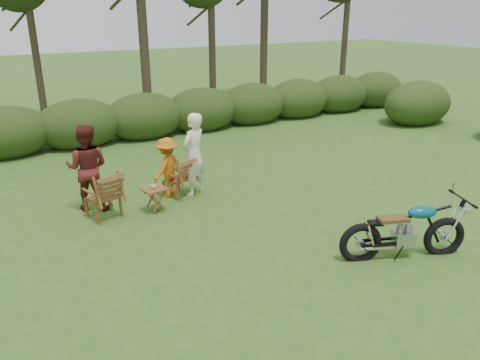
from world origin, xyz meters
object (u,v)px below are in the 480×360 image
side_table (155,200)px  child (169,196)px  adult_b (92,208)px  lawn_chair_right (178,195)px  lawn_chair_left (105,216)px  cup (154,186)px  motorcycle (401,256)px  adult_a (195,194)px

side_table → child: size_ratio=0.37×
adult_b → lawn_chair_right: bearing=-159.1°
lawn_chair_right → side_table: bearing=14.0°
lawn_chair_left → cup: (0.96, -0.27, 0.54)m
child → lawn_chair_right: bearing=131.6°
motorcycle → child: child is taller
adult_a → child: size_ratio=1.39×
side_table → child: 0.86m
adult_b → child: adult_b is taller
side_table → adult_b: (-1.09, 0.79, -0.25)m
motorcycle → cup: size_ratio=17.45×
lawn_chair_right → cup: 1.08m
lawn_chair_left → child: 1.55m
motorcycle → child: size_ratio=1.57×
motorcycle → side_table: (-2.89, 3.78, 0.25)m
cup → child: (0.55, 0.63, -0.54)m
cup → child: size_ratio=0.09×
lawn_chair_left → cup: size_ratio=8.00×
motorcycle → adult_a: bearing=134.6°
lawn_chair_right → adult_b: size_ratio=0.49×
cup → adult_b: (-1.08, 0.79, -0.54)m
lawn_chair_right → adult_a: bearing=136.9°
motorcycle → adult_a: adult_a is taller
side_table → lawn_chair_left: bearing=164.5°
adult_a → child: bearing=-46.1°
cup → child: child is taller
lawn_chair_left → motorcycle: bearing=119.4°
cup → side_table: bearing=-6.7°
lawn_chair_left → cup: bearing=150.1°
motorcycle → child: 5.00m
motorcycle → side_table: motorcycle is taller
side_table → cup: (-0.02, 0.00, 0.29)m
lawn_chair_left → adult_b: (-0.12, 0.52, 0.00)m
lawn_chair_left → child: size_ratio=0.72×
lawn_chair_left → child: child is taller
lawn_chair_right → lawn_chair_left: lawn_chair_left is taller
side_table → cup: bearing=173.3°
lawn_chair_right → cup: (-0.74, -0.57, 0.54)m
cup → adult_a: (1.10, 0.45, -0.54)m
child → adult_a: bearing=130.4°
cup → adult_b: 1.44m
side_table → adult_a: bearing=22.5°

